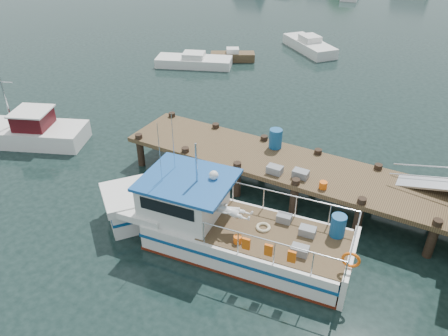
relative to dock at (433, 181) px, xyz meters
The scene contains 7 objects.
ground_plane 6.89m from the dock, behind, with size 160.00×160.00×0.00m, color black.
dock is the anchor object (origin of this frame).
lobster_boat 7.76m from the dock, 145.88° to the right, with size 9.90×3.71×4.70m.
work_boat 18.94m from the dock, behind, with size 6.81×4.22×3.67m.
moored_rowboat 20.93m from the dock, 137.64° to the left, with size 3.41×2.58×0.95m.
moored_a 20.91m from the dock, 146.19° to the left, with size 5.76×3.71×1.01m.
moored_b 22.31m from the dock, 120.19° to the left, with size 5.46×5.02×1.23m.
Camera 1 is at (6.28, -14.60, 10.72)m, focal length 35.00 mm.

